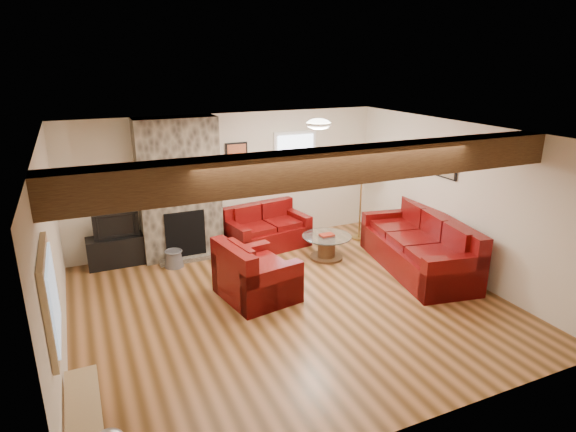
# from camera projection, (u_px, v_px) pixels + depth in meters

# --- Properties ---
(room) EXTENTS (8.00, 8.00, 8.00)m
(room) POSITION_uv_depth(u_px,v_px,m) (290.00, 223.00, 6.69)
(room) COLOR #573817
(room) RESTS_ON ground
(floor) EXTENTS (6.00, 6.00, 0.00)m
(floor) POSITION_uv_depth(u_px,v_px,m) (289.00, 304.00, 7.07)
(floor) COLOR #573817
(floor) RESTS_ON ground
(oak_beam) EXTENTS (6.00, 0.36, 0.38)m
(oak_beam) POSITION_uv_depth(u_px,v_px,m) (337.00, 166.00, 5.27)
(oak_beam) COLOR black
(oak_beam) RESTS_ON room
(chimney_breast) EXTENTS (1.40, 0.67, 2.50)m
(chimney_breast) POSITION_uv_depth(u_px,v_px,m) (179.00, 191.00, 8.46)
(chimney_breast) COLOR #342F28
(chimney_breast) RESTS_ON floor
(back_window) EXTENTS (0.90, 0.08, 1.10)m
(back_window) POSITION_uv_depth(u_px,v_px,m) (295.00, 159.00, 9.47)
(back_window) COLOR white
(back_window) RESTS_ON room
(hatch_window) EXTENTS (0.08, 1.00, 0.90)m
(hatch_window) POSITION_uv_depth(u_px,v_px,m) (51.00, 298.00, 4.17)
(hatch_window) COLOR tan
(hatch_window) RESTS_ON room
(ceiling_dome) EXTENTS (0.40, 0.40, 0.18)m
(ceiling_dome) POSITION_uv_depth(u_px,v_px,m) (318.00, 126.00, 7.45)
(ceiling_dome) COLOR #EDE4C9
(ceiling_dome) RESTS_ON room
(artwork_back) EXTENTS (0.42, 0.06, 0.52)m
(artwork_back) POSITION_uv_depth(u_px,v_px,m) (237.00, 156.00, 8.95)
(artwork_back) COLOR black
(artwork_back) RESTS_ON room
(artwork_right) EXTENTS (0.06, 0.55, 0.42)m
(artwork_right) POSITION_uv_depth(u_px,v_px,m) (445.00, 166.00, 7.95)
(artwork_right) COLOR black
(artwork_right) RESTS_ON room
(sofa_three) EXTENTS (1.45, 2.59, 0.95)m
(sofa_three) POSITION_uv_depth(u_px,v_px,m) (417.00, 243.00, 8.10)
(sofa_three) COLOR #480508
(sofa_three) RESTS_ON floor
(loveseat) EXTENTS (1.63, 1.11, 0.80)m
(loveseat) POSITION_uv_depth(u_px,v_px,m) (267.00, 227.00, 9.10)
(loveseat) COLOR #480508
(loveseat) RESTS_ON floor
(armchair_red) EXTENTS (1.13, 1.24, 0.89)m
(armchair_red) POSITION_uv_depth(u_px,v_px,m) (257.00, 269.00, 7.16)
(armchair_red) COLOR #480508
(armchair_red) RESTS_ON floor
(coffee_table) EXTENTS (0.88, 0.88, 0.46)m
(coffee_table) POSITION_uv_depth(u_px,v_px,m) (327.00, 247.00, 8.63)
(coffee_table) COLOR #402514
(coffee_table) RESTS_ON floor
(tv_cabinet) EXTENTS (1.03, 0.41, 0.52)m
(tv_cabinet) POSITION_uv_depth(u_px,v_px,m) (119.00, 250.00, 8.36)
(tv_cabinet) COLOR black
(tv_cabinet) RESTS_ON floor
(television) EXTENTS (0.75, 0.10, 0.43)m
(television) POSITION_uv_depth(u_px,v_px,m) (116.00, 225.00, 8.21)
(television) COLOR black
(television) RESTS_ON tv_cabinet
(floor_lamp) EXTENTS (0.41, 0.41, 1.60)m
(floor_lamp) POSITION_uv_depth(u_px,v_px,m) (362.00, 172.00, 9.23)
(floor_lamp) COLOR #AC8F47
(floor_lamp) RESTS_ON floor
(pine_bench) EXTENTS (0.30, 1.28, 0.48)m
(pine_bench) POSITION_uv_depth(u_px,v_px,m) (86.00, 431.00, 4.33)
(pine_bench) COLOR tan
(pine_bench) RESTS_ON floor
(coal_bucket) EXTENTS (0.32, 0.32, 0.30)m
(coal_bucket) POSITION_uv_depth(u_px,v_px,m) (174.00, 258.00, 8.29)
(coal_bucket) COLOR slate
(coal_bucket) RESTS_ON floor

